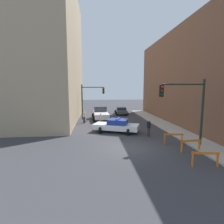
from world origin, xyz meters
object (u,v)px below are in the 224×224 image
at_px(parked_car_near, 121,111).
at_px(barrier_front, 205,157).
at_px(police_car, 117,126).
at_px(white_truck, 101,113).
at_px(traffic_light_far, 89,97).
at_px(pedestrian_corner, 84,117).
at_px(barrier_back, 173,137).
at_px(pedestrian_crossing, 101,120).
at_px(pedestrian_sidewalk, 149,128).
at_px(traffic_light_near, 189,102).
at_px(barrier_mid, 191,144).

bearing_deg(parked_car_near, barrier_front, -82.78).
relative_size(police_car, barrier_front, 3.18).
relative_size(white_truck, parked_car_near, 1.25).
relative_size(traffic_light_far, white_truck, 0.95).
bearing_deg(pedestrian_corner, barrier_back, 52.71).
distance_m(traffic_light_far, pedestrian_crossing, 6.38).
height_order(pedestrian_crossing, pedestrian_sidewalk, same).
bearing_deg(barrier_front, traffic_light_near, 76.92).
xyz_separation_m(traffic_light_far, pedestrian_crossing, (1.45, -5.67, -2.54)).
xyz_separation_m(traffic_light_near, pedestrian_corner, (-8.70, 10.48, -2.67)).
bearing_deg(traffic_light_far, barrier_back, -60.61).
xyz_separation_m(white_truck, pedestrian_sidewalk, (4.28, -10.00, -0.04)).
bearing_deg(white_truck, barrier_back, -68.59).
height_order(traffic_light_near, police_car, traffic_light_near).
distance_m(police_car, pedestrian_corner, 6.55).
height_order(pedestrian_sidewalk, barrier_back, pedestrian_sidewalk).
height_order(traffic_light_near, barrier_mid, traffic_light_near).
xyz_separation_m(traffic_light_far, police_car, (3.03, -8.37, -2.67)).
relative_size(white_truck, pedestrian_crossing, 3.30).
bearing_deg(barrier_back, traffic_light_near, -37.70).
xyz_separation_m(pedestrian_corner, pedestrian_sidewalk, (6.59, -7.26, 0.00)).
xyz_separation_m(pedestrian_sidewalk, barrier_front, (1.26, -6.86, -0.24)).
relative_size(pedestrian_sidewalk, barrier_front, 1.05).
bearing_deg(barrier_mid, pedestrian_crossing, 124.81).
bearing_deg(pedestrian_corner, barrier_mid, 49.63).
bearing_deg(white_truck, pedestrian_corner, -132.58).
xyz_separation_m(white_truck, barrier_front, (5.54, -16.86, -0.29)).
xyz_separation_m(parked_car_near, pedestrian_corner, (-6.20, -7.57, 0.19)).
height_order(police_car, white_truck, white_truck).
bearing_deg(white_truck, barrier_mid, -69.72).
xyz_separation_m(traffic_light_far, barrier_back, (7.22, -12.82, -2.78)).
relative_size(police_car, pedestrian_sidewalk, 3.04).
relative_size(pedestrian_crossing, barrier_back, 1.04).
bearing_deg(police_car, pedestrian_crossing, 51.69).
xyz_separation_m(parked_car_near, barrier_mid, (2.16, -19.24, -0.06)).
height_order(pedestrian_corner, barrier_back, pedestrian_corner).
relative_size(traffic_light_near, barrier_front, 3.27).
distance_m(pedestrian_sidewalk, barrier_back, 2.91).
height_order(traffic_light_far, parked_car_near, traffic_light_far).
bearing_deg(traffic_light_near, barrier_front, -103.08).
height_order(traffic_light_far, barrier_front, traffic_light_far).
relative_size(police_car, barrier_back, 3.17).
height_order(traffic_light_near, parked_car_near, traffic_light_near).
height_order(parked_car_near, barrier_back, parked_car_near).
bearing_deg(pedestrian_corner, police_car, 48.45).
bearing_deg(barrier_mid, traffic_light_far, 117.71).
height_order(traffic_light_far, white_truck, traffic_light_far).
height_order(traffic_light_near, pedestrian_corner, traffic_light_near).
bearing_deg(barrier_back, barrier_mid, -75.55).
xyz_separation_m(police_car, white_truck, (-1.39, 8.14, 0.18)).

